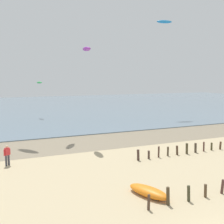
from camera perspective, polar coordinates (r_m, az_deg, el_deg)
wet_sand_strip at (r=29.69m, az=-4.24°, el=-6.47°), size 120.00×7.15×0.01m
sea at (r=66.97m, az=-14.48°, el=1.13°), size 160.00×70.00×0.10m
groyne_mid at (r=26.57m, az=17.20°, el=-7.47°), size 12.62×0.34×1.02m
person_left_flank at (r=23.37m, az=-21.66°, el=-8.52°), size 0.52×0.36×1.71m
grounded_kite at (r=16.84m, az=7.89°, el=-16.62°), size 2.05×3.01×0.57m
kite_aloft_1 at (r=48.65m, az=-15.40°, el=6.16°), size 1.10×2.12×0.38m
kite_aloft_3 at (r=28.47m, az=-5.51°, el=13.37°), size 0.90×2.25×0.49m
kite_aloft_4 at (r=50.56m, az=11.21°, el=18.54°), size 2.98×1.53×0.62m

